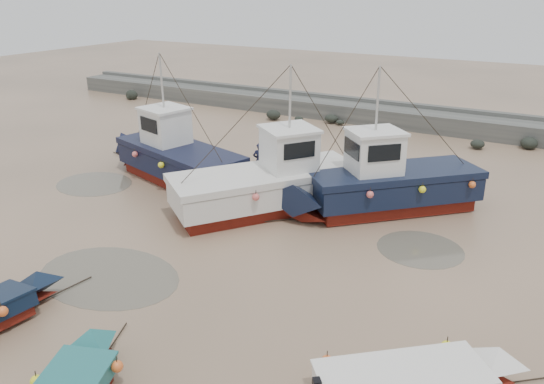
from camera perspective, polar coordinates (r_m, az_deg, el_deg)
The scene contains 11 objects.
ground at distance 19.09m, azimuth -4.39°, elevation -7.57°, with size 120.00×120.00×0.00m, color tan.
seawall at distance 37.97m, azimuth 14.52°, elevation 7.65°, with size 60.00×4.92×1.50m.
puddle_a at distance 19.05m, azimuth -17.14°, elevation -8.61°, with size 5.25×5.25×0.01m, color #5C5649.
puddle_b at distance 20.71m, azimuth 15.65°, elevation -5.91°, with size 3.21×3.21×0.01m, color #5C5649.
puddle_c at distance 27.77m, azimuth -18.57°, elevation 0.85°, with size 3.87×3.87×0.01m, color #5C5649.
puddle_d at distance 26.51m, azimuth 9.74°, elevation 0.73°, with size 5.96×5.96×0.01m, color #5C5649.
dinghy_3 at distance 13.72m, azimuth 15.34°, elevation -18.85°, with size 5.38×4.68×1.43m.
cabin_boat_0 at distance 26.97m, azimuth -10.67°, elevation 3.99°, with size 10.58×4.98×6.22m.
cabin_boat_1 at distance 22.93m, azimuth 0.73°, elevation 1.19°, with size 7.87×9.91×6.22m.
cabin_boat_2 at distance 23.13m, azimuth 11.57°, elevation 0.98°, with size 8.56×8.23×6.22m.
person at distance 27.18m, azimuth -1.34°, elevation 1.57°, with size 0.67×0.44×1.84m, color #151731.
Camera 1 is at (9.46, -13.77, 9.24)m, focal length 35.00 mm.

